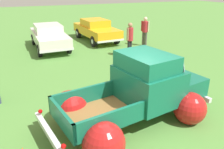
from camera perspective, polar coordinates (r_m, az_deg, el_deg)
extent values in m
plane|color=#548C3D|center=(6.60, 4.11, -11.69)|extent=(80.00, 80.00, 0.00)
cylinder|color=black|center=(7.82, 8.96, -3.12)|extent=(0.79, 0.34, 0.76)
cylinder|color=silver|center=(7.82, 8.96, -3.12)|extent=(0.38, 0.29, 0.34)
cylinder|color=black|center=(6.78, 18.72, -8.21)|extent=(0.79, 0.34, 0.76)
cylinder|color=silver|center=(6.78, 18.72, -8.21)|extent=(0.38, 0.29, 0.34)
cylinder|color=black|center=(6.49, -10.26, -8.71)|extent=(0.79, 0.34, 0.76)
cylinder|color=silver|center=(6.49, -10.26, -8.71)|extent=(0.38, 0.29, 0.34)
cylinder|color=black|center=(5.18, -2.38, -17.09)|extent=(0.79, 0.34, 0.76)
cylinder|color=silver|center=(5.18, -2.38, -17.09)|extent=(0.38, 0.29, 0.34)
sphere|color=red|center=(6.50, -10.47, -8.06)|extent=(1.10, 1.10, 0.96)
sphere|color=red|center=(5.11, -2.10, -16.87)|extent=(1.10, 1.10, 0.96)
cube|color=olive|center=(5.87, -3.35, -10.05)|extent=(2.27, 1.85, 0.04)
cube|color=#14664C|center=(6.33, -6.66, -5.30)|extent=(2.04, 0.41, 0.50)
cube|color=#14664C|center=(5.22, 0.62, -11.47)|extent=(2.04, 0.41, 0.50)
cube|color=#14664C|center=(6.23, 4.55, -5.67)|extent=(0.33, 1.53, 0.50)
cube|color=#14664C|center=(5.42, -12.66, -10.71)|extent=(0.33, 1.53, 0.50)
cube|color=#14664C|center=(6.49, 8.96, -2.51)|extent=(1.71, 1.91, 0.95)
cube|color=#14664C|center=(6.18, 8.64, 3.22)|extent=(1.38, 1.71, 0.45)
cube|color=#8CADB7|center=(6.61, 12.88, 3.96)|extent=(0.38, 1.46, 0.38)
cube|color=#14664C|center=(7.26, 15.14, -2.06)|extent=(1.49, 1.80, 0.55)
sphere|color=red|center=(7.83, 8.83, -2.78)|extent=(1.06, 1.06, 0.92)
sphere|color=red|center=(6.74, 18.96, -8.01)|extent=(1.06, 1.06, 0.92)
cube|color=silver|center=(5.52, -15.44, -14.22)|extent=(0.44, 1.97, 0.14)
cube|color=silver|center=(7.78, 17.62, -3.43)|extent=(0.44, 1.97, 0.14)
sphere|color=red|center=(6.08, -17.59, -8.84)|extent=(0.13, 0.13, 0.11)
sphere|color=red|center=(4.81, -12.13, -17.25)|extent=(0.13, 0.13, 0.11)
cylinder|color=black|center=(13.07, -10.83, 6.68)|extent=(0.21, 0.66, 0.66)
cylinder|color=silver|center=(13.07, -10.83, 6.68)|extent=(0.22, 0.30, 0.30)
cylinder|color=black|center=(12.82, -17.76, 5.74)|extent=(0.21, 0.66, 0.66)
cylinder|color=silver|center=(12.82, -17.76, 5.74)|extent=(0.22, 0.30, 0.30)
cylinder|color=black|center=(15.79, -13.35, 9.05)|extent=(0.21, 0.66, 0.66)
cylinder|color=silver|center=(15.79, -13.35, 9.05)|extent=(0.22, 0.30, 0.30)
cylinder|color=black|center=(15.59, -19.13, 8.28)|extent=(0.21, 0.66, 0.66)
cylinder|color=silver|center=(15.59, -19.13, 8.28)|extent=(0.22, 0.30, 0.30)
cube|color=silver|center=(14.21, -15.48, 9.03)|extent=(1.77, 4.48, 0.55)
cube|color=silver|center=(14.29, -15.81, 11.12)|extent=(1.49, 1.89, 0.45)
cube|color=silver|center=(16.39, -16.68, 9.60)|extent=(1.77, 0.12, 0.12)
cube|color=silver|center=(12.16, -13.65, 5.92)|extent=(1.77, 0.12, 0.12)
cylinder|color=black|center=(14.98, 1.15, 8.96)|extent=(0.24, 0.67, 0.66)
cylinder|color=silver|center=(14.98, 1.15, 8.96)|extent=(0.23, 0.31, 0.30)
cylinder|color=black|center=(14.31, -4.63, 8.29)|extent=(0.24, 0.67, 0.66)
cylinder|color=silver|center=(14.31, -4.63, 8.29)|extent=(0.23, 0.31, 0.30)
cylinder|color=black|center=(17.54, -3.40, 10.81)|extent=(0.24, 0.67, 0.66)
cylinder|color=silver|center=(17.54, -3.40, 10.81)|extent=(0.23, 0.31, 0.30)
cylinder|color=black|center=(16.97, -8.47, 10.24)|extent=(0.24, 0.67, 0.66)
cylinder|color=silver|center=(16.97, -8.47, 10.24)|extent=(0.23, 0.31, 0.30)
cube|color=#F2A819|center=(15.85, -3.99, 11.00)|extent=(2.02, 4.64, 0.55)
cube|color=#F2A819|center=(15.93, -4.30, 12.87)|extent=(1.61, 2.00, 0.45)
cube|color=silver|center=(17.93, -6.84, 11.32)|extent=(1.80, 0.21, 0.12)
cube|color=silver|center=(13.92, -0.30, 8.48)|extent=(1.80, 0.21, 0.12)
cylinder|color=#4C4742|center=(14.64, 7.85, 8.89)|extent=(0.21, 0.21, 0.88)
cylinder|color=#4C4742|center=(14.57, 8.46, 8.80)|extent=(0.21, 0.21, 0.88)
cylinder|color=#B2262D|center=(14.46, 8.32, 11.81)|extent=(0.47, 0.47, 0.66)
cylinder|color=#B2262D|center=(14.54, 7.52, 12.04)|extent=(0.13, 0.13, 0.62)
cylinder|color=beige|center=(14.36, 9.14, 11.84)|extent=(0.13, 0.13, 0.62)
sphere|color=beige|center=(14.38, 8.42, 13.68)|extent=(0.33, 0.33, 0.24)
cylinder|color=black|center=(12.31, 4.64, 6.60)|extent=(0.21, 0.21, 0.88)
cylinder|color=black|center=(12.17, 4.23, 6.44)|extent=(0.21, 0.21, 0.88)
cylinder|color=#B2262D|center=(12.06, 4.54, 10.06)|extent=(0.47, 0.47, 0.66)
cylinder|color=#A87A56|center=(12.24, 5.08, 10.37)|extent=(0.12, 0.12, 0.63)
cylinder|color=#A87A56|center=(11.87, 4.00, 10.04)|extent=(0.12, 0.12, 0.63)
sphere|color=#A87A56|center=(11.97, 4.61, 12.30)|extent=(0.33, 0.33, 0.24)
cube|color=black|center=(9.69, 15.56, -1.04)|extent=(0.36, 0.36, 0.03)
cone|color=orange|center=(9.58, 15.74, 0.70)|extent=(0.28, 0.28, 0.60)
cylinder|color=white|center=(9.55, 15.80, 1.20)|extent=(0.17, 0.17, 0.08)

